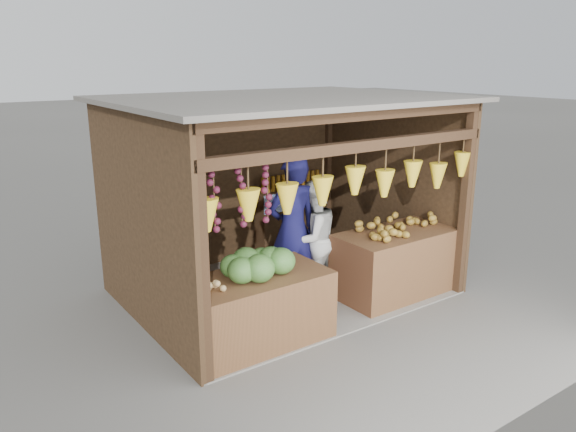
# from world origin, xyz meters

# --- Properties ---
(ground) EXTENTS (80.00, 80.00, 0.00)m
(ground) POSITION_xyz_m (0.00, 0.00, 0.00)
(ground) COLOR #514F49
(ground) RESTS_ON ground
(stall_structure) EXTENTS (4.30, 3.30, 2.66)m
(stall_structure) POSITION_xyz_m (-0.03, -0.04, 1.67)
(stall_structure) COLOR slate
(stall_structure) RESTS_ON ground
(back_shelf) EXTENTS (1.25, 0.32, 1.32)m
(back_shelf) POSITION_xyz_m (1.05, 1.28, 0.87)
(back_shelf) COLOR #382314
(back_shelf) RESTS_ON ground
(counter_left) EXTENTS (1.62, 0.85, 0.81)m
(counter_left) POSITION_xyz_m (-1.09, -1.05, 0.41)
(counter_left) COLOR #4D3119
(counter_left) RESTS_ON ground
(counter_right) EXTENTS (1.71, 0.85, 0.89)m
(counter_right) POSITION_xyz_m (1.21, -0.96, 0.45)
(counter_right) COLOR #512E1B
(counter_right) RESTS_ON ground
(stool) EXTENTS (0.33, 0.33, 0.31)m
(stool) POSITION_xyz_m (-1.61, 0.04, 0.15)
(stool) COLOR black
(stool) RESTS_ON ground
(man_standing) EXTENTS (0.77, 0.56, 1.94)m
(man_standing) POSITION_xyz_m (-0.05, -0.27, 0.97)
(man_standing) COLOR #131244
(man_standing) RESTS_ON ground
(woman_standing) EXTENTS (0.84, 0.69, 1.60)m
(woman_standing) POSITION_xyz_m (0.26, -0.32, 0.80)
(woman_standing) COLOR silver
(woman_standing) RESTS_ON ground
(vendor_seated) EXTENTS (0.67, 0.59, 1.16)m
(vendor_seated) POSITION_xyz_m (-1.61, 0.04, 0.89)
(vendor_seated) COLOR #522F20
(vendor_seated) RESTS_ON stool
(melon_pile) EXTENTS (1.00, 0.50, 0.32)m
(melon_pile) POSITION_xyz_m (-1.09, -1.04, 0.97)
(melon_pile) COLOR #1E5416
(melon_pile) RESTS_ON counter_left
(tanfruit_pile) EXTENTS (0.34, 0.40, 0.13)m
(tanfruit_pile) POSITION_xyz_m (-1.70, -1.07, 0.88)
(tanfruit_pile) COLOR tan
(tanfruit_pile) RESTS_ON counter_left
(mango_pile) EXTENTS (1.40, 0.64, 0.22)m
(mango_pile) POSITION_xyz_m (1.27, -0.94, 1.00)
(mango_pile) COLOR #A84516
(mango_pile) RESTS_ON counter_right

